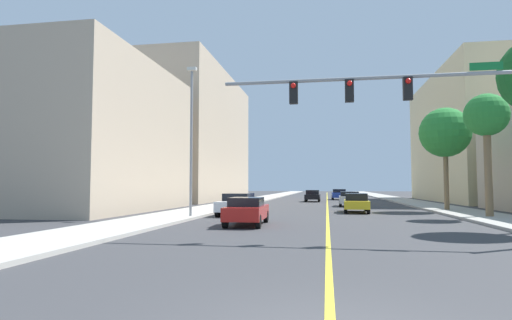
{
  "coord_description": "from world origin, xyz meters",
  "views": [
    {
      "loc": [
        -0.03,
        -5.49,
        1.96
      ],
      "look_at": [
        -3.45,
        14.48,
        3.21
      ],
      "focal_mm": 28.97,
      "sensor_mm": 36.0,
      "label": 1
    }
  ],
  "objects": [
    {
      "name": "traffic_signal_mast",
      "position": [
        3.78,
        10.03,
        4.86
      ],
      "size": [
        11.95,
        0.36,
        6.17
      ],
      "color": "gray",
      "rests_on": "sidewalk_right"
    },
    {
      "name": "car_yellow",
      "position": [
        2.07,
        25.49,
        0.72
      ],
      "size": [
        1.89,
        4.39,
        1.38
      ],
      "rotation": [
        0.0,
        0.0,
        -0.04
      ],
      "color": "gold",
      "rests_on": "ground"
    },
    {
      "name": "palm_far",
      "position": [
        8.89,
        27.72,
        5.95
      ],
      "size": [
        3.77,
        3.77,
        7.73
      ],
      "color": "brown",
      "rests_on": "sidewalk_right"
    },
    {
      "name": "building_left_near",
      "position": [
        -20.16,
        24.46,
        5.76
      ],
      "size": [
        14.15,
        17.44,
        11.52
      ],
      "primitive_type": "cube",
      "color": "tan",
      "rests_on": "ground"
    },
    {
      "name": "building_right_far",
      "position": [
        21.74,
        49.32,
        7.85
      ],
      "size": [
        17.31,
        26.25,
        15.69
      ],
      "primitive_type": "cube",
      "color": "beige",
      "rests_on": "ground"
    },
    {
      "name": "car_blue",
      "position": [
        1.61,
        52.58,
        0.76
      ],
      "size": [
        2.01,
        4.4,
        1.46
      ],
      "rotation": [
        0.0,
        0.0,
        0.02
      ],
      "color": "#1E389E",
      "rests_on": "ground"
    },
    {
      "name": "street_lamp",
      "position": [
        -8.05,
        18.19,
        5.08
      ],
      "size": [
        0.56,
        0.28,
        8.99
      ],
      "color": "gray",
      "rests_on": "sidewalk_left"
    },
    {
      "name": "palm_mid",
      "position": [
        9.43,
        20.95,
        5.99
      ],
      "size": [
        2.54,
        2.54,
        7.3
      ],
      "color": "brown",
      "rests_on": "sidewalk_right"
    },
    {
      "name": "sidewalk_left",
      "position": [
        -9.41,
        42.0,
        0.07
      ],
      "size": [
        3.73,
        168.0,
        0.15
      ],
      "primitive_type": "cube",
      "color": "#B2ADA3",
      "rests_on": "ground"
    },
    {
      "name": "car_black",
      "position": [
        -1.73,
        44.99,
        0.72
      ],
      "size": [
        1.8,
        4.14,
        1.4
      ],
      "rotation": [
        0.0,
        0.0,
        -0.01
      ],
      "color": "black",
      "rests_on": "ground"
    },
    {
      "name": "sidewalk_right",
      "position": [
        9.41,
        42.0,
        0.07
      ],
      "size": [
        3.73,
        168.0,
        0.15
      ],
      "primitive_type": "cube",
      "color": "#9E9B93",
      "rests_on": "ground"
    },
    {
      "name": "building_left_far",
      "position": [
        -20.75,
        49.17,
        8.57
      ],
      "size": [
        15.34,
        27.48,
        17.14
      ],
      "primitive_type": "cube",
      "color": "tan",
      "rests_on": "ground"
    },
    {
      "name": "lane_marking_center",
      "position": [
        0.0,
        42.0,
        0.0
      ],
      "size": [
        0.16,
        144.0,
        0.01
      ],
      "primitive_type": "cube",
      "color": "yellow",
      "rests_on": "ground"
    },
    {
      "name": "car_silver",
      "position": [
        2.05,
        34.21,
        0.74
      ],
      "size": [
        1.96,
        3.94,
        1.39
      ],
      "rotation": [
        0.0,
        0.0,
        -0.02
      ],
      "color": "#BCBCC1",
      "rests_on": "ground"
    },
    {
      "name": "car_white",
      "position": [
        -5.81,
        21.19,
        0.75
      ],
      "size": [
        2.05,
        4.62,
        1.44
      ],
      "rotation": [
        0.0,
        0.0,
        3.11
      ],
      "color": "white",
      "rests_on": "ground"
    },
    {
      "name": "ground",
      "position": [
        0.0,
        42.0,
        0.0
      ],
      "size": [
        192.0,
        192.0,
        0.0
      ],
      "primitive_type": "plane",
      "color": "#38383A"
    },
    {
      "name": "car_red",
      "position": [
        -3.94,
        14.65,
        0.73
      ],
      "size": [
        1.88,
        4.29,
        1.37
      ],
      "rotation": [
        0.0,
        0.0,
        0.03
      ],
      "color": "red",
      "rests_on": "ground"
    }
  ]
}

